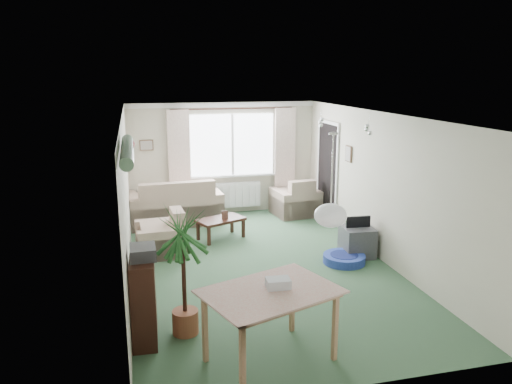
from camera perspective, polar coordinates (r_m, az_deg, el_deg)
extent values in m
plane|color=#325338|center=(8.03, 0.52, -8.50)|extent=(6.50, 6.50, 0.00)
cube|color=white|center=(10.74, -2.73, 5.43)|extent=(1.80, 0.03, 1.30)
cube|color=black|center=(10.58, -2.69, 9.50)|extent=(2.60, 0.03, 0.03)
cube|color=beige|center=(10.52, -8.77, 3.85)|extent=(0.45, 0.08, 2.00)
cube|color=beige|center=(10.96, 3.31, 4.37)|extent=(0.45, 0.08, 2.00)
cube|color=white|center=(10.91, -2.62, -0.33)|extent=(1.20, 0.10, 0.55)
cube|color=black|center=(10.36, 8.17, 2.19)|extent=(0.03, 0.95, 2.00)
sphere|color=white|center=(5.53, 8.51, -2.67)|extent=(0.36, 0.36, 0.36)
cylinder|color=#196626|center=(4.96, -14.53, 4.64)|extent=(1.60, 1.60, 0.12)
sphere|color=silver|center=(8.73, 7.43, 8.22)|extent=(0.20, 0.20, 0.20)
sphere|color=silver|center=(7.76, 12.74, 7.36)|extent=(0.20, 0.20, 0.20)
cube|color=brown|center=(10.54, -12.41, 5.25)|extent=(0.28, 0.03, 0.22)
cube|color=brown|center=(9.35, 10.54, 4.32)|extent=(0.03, 0.24, 0.30)
cube|color=#C1B192|center=(10.30, -9.25, -0.97)|extent=(1.91, 1.10, 0.92)
cube|color=beige|center=(10.79, 4.52, -0.48)|extent=(1.00, 0.96, 0.81)
cube|color=beige|center=(8.63, -10.89, -4.52)|extent=(0.84, 0.88, 0.75)
cube|color=black|center=(9.28, -4.04, -4.19)|extent=(0.97, 0.78, 0.38)
cube|color=brown|center=(9.16, -3.57, -2.64)|extent=(0.12, 0.04, 0.16)
cube|color=black|center=(5.99, -12.71, -11.59)|extent=(0.30, 0.83, 1.00)
cube|color=#333237|center=(5.71, -12.81, -6.73)|extent=(0.28, 0.35, 0.14)
cylinder|color=#1B5026|center=(5.87, -8.27, -9.05)|extent=(0.67, 0.67, 1.54)
cube|color=tan|center=(5.45, 1.63, -15.15)|extent=(1.47, 1.22, 0.79)
cube|color=silver|center=(5.32, 2.55, -10.46)|extent=(0.26, 0.19, 0.12)
cube|color=#3B3A40|center=(8.58, 11.48, -5.54)|extent=(0.53, 0.58, 0.50)
cylinder|color=#202295|center=(8.27, 10.04, -7.52)|extent=(0.73, 0.73, 0.14)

